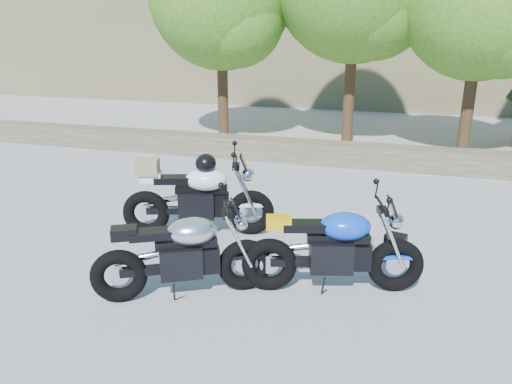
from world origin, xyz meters
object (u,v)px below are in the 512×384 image
blue_bike (334,250)px  backpack (395,248)px  silver_bike (184,255)px  white_bike (197,196)px

blue_bike → backpack: 1.29m
silver_bike → white_bike: white_bike is taller
white_bike → blue_bike: bearing=-44.0°
white_bike → silver_bike: bearing=-89.8°
silver_bike → backpack: silver_bike is taller
blue_bike → white_bike: bearing=138.0°
backpack → silver_bike: bearing=-130.2°
silver_bike → backpack: size_ratio=5.27×
white_bike → backpack: size_ratio=6.04×
silver_bike → backpack: 2.87m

